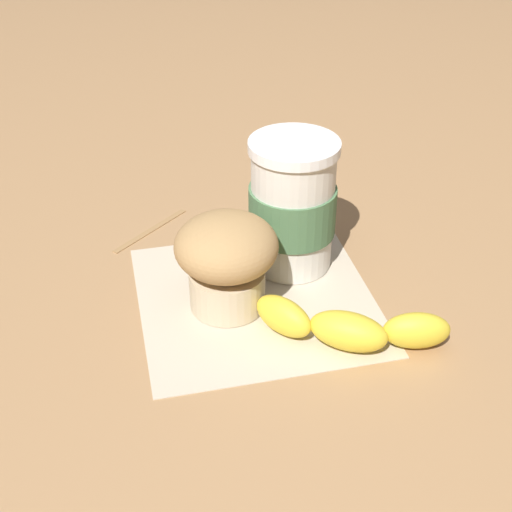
% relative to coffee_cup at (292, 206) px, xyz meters
% --- Properties ---
extents(ground_plane, '(3.00, 3.00, 0.00)m').
position_rel_coffee_cup_xyz_m(ground_plane, '(0.06, -0.04, -0.07)').
color(ground_plane, '#A87C51').
extents(paper_napkin, '(0.25, 0.25, 0.00)m').
position_rel_coffee_cup_xyz_m(paper_napkin, '(0.06, -0.04, -0.07)').
color(paper_napkin, beige).
rests_on(paper_napkin, ground_plane).
extents(coffee_cup, '(0.09, 0.09, 0.14)m').
position_rel_coffee_cup_xyz_m(coffee_cup, '(0.00, 0.00, 0.00)').
color(coffee_cup, silver).
rests_on(coffee_cup, paper_napkin).
extents(muffin, '(0.10, 0.10, 0.09)m').
position_rel_coffee_cup_xyz_m(muffin, '(0.07, -0.07, -0.01)').
color(muffin, beige).
rests_on(muffin, paper_napkin).
extents(banana, '(0.09, 0.18, 0.03)m').
position_rel_coffee_cup_xyz_m(banana, '(0.13, 0.04, -0.05)').
color(banana, yellow).
rests_on(banana, paper_napkin).
extents(wooden_stirrer, '(0.09, 0.08, 0.00)m').
position_rel_coffee_cup_xyz_m(wooden_stirrer, '(-0.07, -0.15, -0.07)').
color(wooden_stirrer, '#9E7547').
rests_on(wooden_stirrer, ground_plane).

